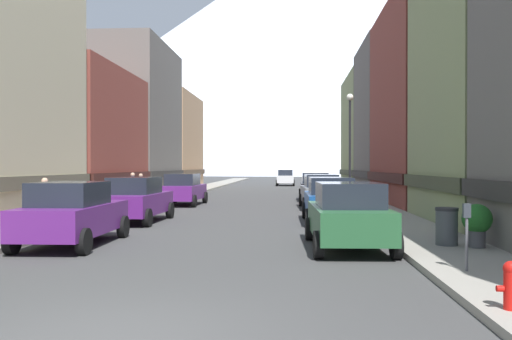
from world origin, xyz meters
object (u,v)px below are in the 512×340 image
object	(u,v)px
car_right_1	(330,200)
pedestrian_2	(141,189)
car_right_3	(315,186)
trash_bin_right	(447,226)
potted_plant_0	(477,222)
pedestrian_1	(45,203)
car_left_2	(183,189)
pedestrian_0	(133,190)
parking_meter_near	(467,227)
car_driving_0	(285,178)
potted_plant_1	(448,220)
streetlamp_right	(350,132)
car_right_2	(321,191)
car_left_0	(72,213)
car_left_1	(136,200)
fire_hydrant_near	(511,284)
car_right_0	(348,215)
potted_plant_2	(104,199)

from	to	relation	value
car_right_1	pedestrian_2	size ratio (longest dim) A/B	2.70
car_right_3	trash_bin_right	size ratio (longest dim) A/B	4.51
potted_plant_0	pedestrian_1	bearing A→B (deg)	162.52
car_left_2	pedestrian_0	distance (m)	2.91
car_right_3	parking_meter_near	distance (m)	24.12
car_driving_0	potted_plant_1	bearing A→B (deg)	-83.07
streetlamp_right	car_left_2	bearing A→B (deg)	170.47
car_driving_0	potted_plant_1	size ratio (longest dim) A/B	5.51
car_right_1	car_right_2	distance (m)	6.94
car_left_0	pedestrian_1	size ratio (longest dim) A/B	2.67
car_left_2	trash_bin_right	size ratio (longest dim) A/B	4.53
potted_plant_0	pedestrian_1	world-z (taller)	pedestrian_1
car_driving_0	trash_bin_right	world-z (taller)	car_driving_0
car_left_1	car_right_3	xyz separation A→B (m)	(7.60, 14.06, 0.00)
trash_bin_right	potted_plant_0	world-z (taller)	potted_plant_0
pedestrian_0	pedestrian_1	xyz separation A→B (m)	(0.00, -10.40, -0.03)
car_left_0	pedestrian_2	size ratio (longest dim) A/B	2.70
car_right_1	fire_hydrant_near	xyz separation A→B (m)	(1.65, -13.27, -0.37)
trash_bin_right	potted_plant_1	bearing A→B (deg)	73.34
potted_plant_1	pedestrian_1	xyz separation A→B (m)	(-13.25, 1.63, 0.33)
car_right_3	parking_meter_near	bearing A→B (deg)	-85.36
car_left_1	car_right_2	world-z (taller)	same
car_right_1	potted_plant_1	xyz separation A→B (m)	(3.20, -4.66, -0.31)
car_left_2	trash_bin_right	world-z (taller)	car_left_2
potted_plant_1	potted_plant_0	bearing A→B (deg)	-90.00
car_right_0	potted_plant_1	xyz separation A→B (m)	(3.20, 2.05, -0.31)
car_right_0	fire_hydrant_near	xyz separation A→B (m)	(1.65, -6.57, -0.37)
car_left_2	car_right_2	world-z (taller)	same
parking_meter_near	potted_plant_1	bearing A→B (deg)	77.61
car_left_0	car_right_1	size ratio (longest dim) A/B	1.00
car_left_0	potted_plant_2	distance (m)	12.10
car_right_2	potted_plant_1	distance (m)	12.03
car_driving_0	potted_plant_2	distance (m)	35.73
pedestrian_0	streetlamp_right	xyz separation A→B (m)	(11.60, 0.03, 3.04)
pedestrian_2	car_right_2	bearing A→B (deg)	-11.22
fire_hydrant_near	potted_plant_1	world-z (taller)	potted_plant_1
car_left_2	fire_hydrant_near	world-z (taller)	car_left_2
car_right_3	potted_plant_2	bearing A→B (deg)	-141.45
car_right_2	pedestrian_2	size ratio (longest dim) A/B	2.72
fire_hydrant_near	pedestrian_1	bearing A→B (deg)	138.80
potted_plant_1	streetlamp_right	bearing A→B (deg)	97.79
car_right_0	car_right_1	bearing A→B (deg)	90.01
potted_plant_1	car_right_1	bearing A→B (deg)	124.47
car_right_3	potted_plant_0	bearing A→B (deg)	-81.29
car_driving_0	fire_hydrant_near	size ratio (longest dim) A/B	6.25
car_left_0	car_left_2	bearing A→B (deg)	90.01
trash_bin_right	car_right_1	bearing A→B (deg)	110.46
potted_plant_0	parking_meter_near	bearing A→B (deg)	-111.68
pedestrian_0	car_right_0	bearing A→B (deg)	-54.46
car_right_2	potted_plant_0	distance (m)	14.50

